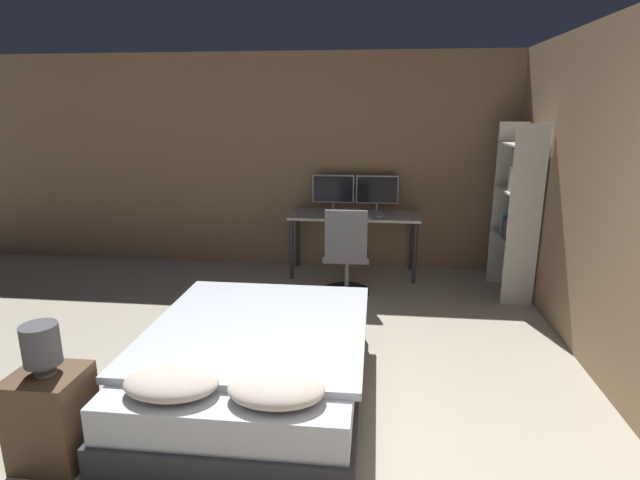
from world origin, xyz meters
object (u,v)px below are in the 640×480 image
at_px(bed, 256,363).
at_px(bookshelf, 518,207).
at_px(nightstand, 52,417).
at_px(office_chair, 347,259).
at_px(monitor_right, 377,191).
at_px(keyboard, 353,217).
at_px(desk, 354,222).
at_px(monitor_left, 333,190).
at_px(bedside_lamp, 41,345).
at_px(computer_mouse, 378,217).

xyz_separation_m(bed, bookshelf, (2.34, 2.30, 0.75)).
xyz_separation_m(nightstand, office_chair, (1.54, 2.90, 0.13)).
bearing_deg(monitor_right, bed, -105.44).
relative_size(monitor_right, keyboard, 1.28).
distance_m(nightstand, monitor_right, 4.33).
height_order(nightstand, keyboard, keyboard).
bearing_deg(desk, office_chair, -93.13).
height_order(monitor_right, keyboard, monitor_right).
relative_size(monitor_left, monitor_right, 1.00).
bearing_deg(desk, keyboard, -90.00).
height_order(desk, bookshelf, bookshelf).
distance_m(bed, bookshelf, 3.37).
height_order(bedside_lamp, monitor_left, monitor_left).
bearing_deg(keyboard, bed, -102.11).
bearing_deg(office_chair, monitor_left, 103.96).
height_order(bedside_lamp, monitor_right, monitor_right).
relative_size(bed, bookshelf, 1.07).
bearing_deg(monitor_left, bedside_lamp, -108.72).
height_order(bedside_lamp, office_chair, office_chair).
height_order(bedside_lamp, bookshelf, bookshelf).
xyz_separation_m(monitor_right, computer_mouse, (0.02, -0.41, -0.24)).
xyz_separation_m(nightstand, bedside_lamp, (0.00, 0.00, 0.46)).
height_order(monitor_left, keyboard, monitor_left).
distance_m(desk, monitor_left, 0.49).
bearing_deg(nightstand, bed, 38.53).
height_order(monitor_left, computer_mouse, monitor_left).
height_order(bed, monitor_right, monitor_right).
bearing_deg(bed, computer_mouse, 71.91).
relative_size(monitor_right, office_chair, 0.53).
xyz_separation_m(monitor_right, bookshelf, (1.50, -0.74, -0.02)).
bearing_deg(office_chair, keyboard, 85.69).
distance_m(bed, bedside_lamp, 1.39).
xyz_separation_m(bed, monitor_right, (0.84, 3.04, 0.77)).
xyz_separation_m(nightstand, keyboard, (1.58, 3.43, 0.49)).
bearing_deg(nightstand, computer_mouse, 61.40).
xyz_separation_m(bed, desk, (0.56, 2.83, 0.42)).
height_order(nightstand, computer_mouse, computer_mouse).
xyz_separation_m(monitor_right, keyboard, (-0.27, -0.41, -0.25)).
height_order(desk, office_chair, office_chair).
xyz_separation_m(bedside_lamp, keyboard, (1.58, 3.43, 0.03)).
xyz_separation_m(bedside_lamp, monitor_right, (1.85, 3.84, 0.28)).
distance_m(desk, computer_mouse, 0.37).
relative_size(bedside_lamp, computer_mouse, 4.26).
bearing_deg(computer_mouse, nightstand, -118.60).
bearing_deg(monitor_left, nightstand, -108.72).
relative_size(monitor_left, computer_mouse, 7.48).
bearing_deg(computer_mouse, monitor_right, 92.75).
height_order(bedside_lamp, keyboard, bedside_lamp).
distance_m(monitor_right, office_chair, 1.17).
xyz_separation_m(nightstand, bookshelf, (3.35, 3.11, 0.72)).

